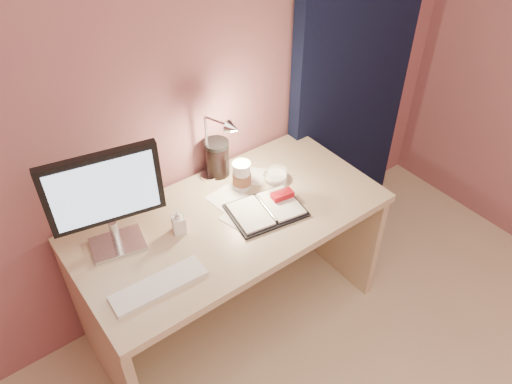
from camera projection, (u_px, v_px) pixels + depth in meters
room at (344, 51)px, 2.59m from camera, size 3.50×3.50×3.50m
desk at (223, 242)px, 2.41m from camera, size 1.40×0.70×0.73m
monitor at (105, 194)px, 1.90m from camera, size 0.44×0.20×0.47m
keyboard at (159, 285)px, 1.91m from camera, size 0.38×0.13×0.02m
planner at (267, 209)px, 2.24m from camera, size 0.36×0.29×0.05m
paper_a at (244, 217)px, 2.22m from camera, size 0.20×0.20×0.00m
paper_b at (228, 198)px, 2.31m from camera, size 0.17×0.17×0.00m
paper_c at (251, 176)px, 2.44m from camera, size 0.19×0.19×0.00m
coffee_cup at (242, 176)px, 2.33m from camera, size 0.09×0.09×0.14m
clear_cup at (277, 183)px, 2.28m from camera, size 0.09×0.09×0.15m
bowl at (275, 177)px, 2.41m from camera, size 0.14×0.14×0.04m
lotion_bottle at (178, 221)px, 2.11m from camera, size 0.07×0.07×0.12m
dark_jar at (217, 160)px, 2.41m from camera, size 0.12×0.12×0.17m
desk_lamp at (211, 149)px, 2.23m from camera, size 0.14×0.22×0.36m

